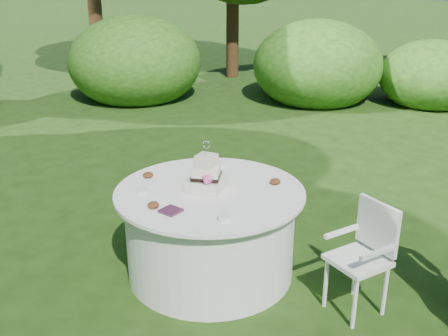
{
  "coord_description": "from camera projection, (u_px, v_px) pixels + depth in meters",
  "views": [
    {
      "loc": [
        2.56,
        -2.97,
        2.48
      ],
      "look_at": [
        0.15,
        0.0,
        1.0
      ],
      "focal_mm": 42.0,
      "sensor_mm": 36.0,
      "label": 1
    }
  ],
  "objects": [
    {
      "name": "table",
      "position": [
        210.0,
        232.0,
        4.41
      ],
      "size": [
        1.56,
        1.56,
        0.77
      ],
      "color": "white",
      "rests_on": "ground"
    },
    {
      "name": "chair",
      "position": [
        366.0,
        249.0,
        3.89
      ],
      "size": [
        0.49,
        0.49,
        0.87
      ],
      "color": "white",
      "rests_on": "ground"
    },
    {
      "name": "feather_plume",
      "position": [
        160.0,
        200.0,
        4.08
      ],
      "size": [
        0.48,
        0.07,
        0.01
      ],
      "primitive_type": "ellipsoid",
      "color": "white",
      "rests_on": "table"
    },
    {
      "name": "votives",
      "position": [
        195.0,
        189.0,
        4.24
      ],
      "size": [
        0.91,
        0.95,
        0.04
      ],
      "color": "white",
      "rests_on": "table"
    },
    {
      "name": "napkins",
      "position": [
        171.0,
        211.0,
        3.89
      ],
      "size": [
        0.14,
        0.14,
        0.02
      ],
      "primitive_type": "cube",
      "color": "#441D36",
      "rests_on": "table"
    },
    {
      "name": "cake",
      "position": [
        207.0,
        176.0,
        4.25
      ],
      "size": [
        0.35,
        0.35,
        0.42
      ],
      "color": "silver",
      "rests_on": "table"
    },
    {
      "name": "ground",
      "position": [
        211.0,
        271.0,
        4.55
      ],
      "size": [
        80.0,
        80.0,
        0.0
      ],
      "primitive_type": "plane",
      "color": "#1B330D",
      "rests_on": "ground"
    },
    {
      "name": "petal_cups",
      "position": [
        193.0,
        186.0,
        4.28
      ],
      "size": [
        1.03,
        1.06,
        0.05
      ],
      "color": "#562D16",
      "rests_on": "table"
    }
  ]
}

